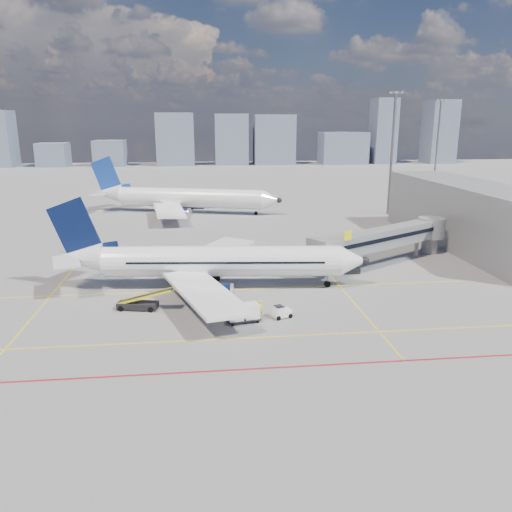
{
  "coord_description": "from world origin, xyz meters",
  "views": [
    {
      "loc": [
        -2.61,
        -48.31,
        19.24
      ],
      "look_at": [
        3.81,
        8.21,
        4.0
      ],
      "focal_mm": 35.0,
      "sensor_mm": 36.0,
      "label": 1
    }
  ],
  "objects_px": {
    "second_aircraft": "(183,198)",
    "baggage_tug": "(281,312)",
    "cargo_dolly": "(243,313)",
    "belt_loader": "(139,304)",
    "main_aircraft": "(209,262)",
    "ramp_worker": "(261,309)"
  },
  "relations": [
    {
      "from": "second_aircraft",
      "to": "belt_loader",
      "type": "height_order",
      "value": "second_aircraft"
    },
    {
      "from": "main_aircraft",
      "to": "ramp_worker",
      "type": "distance_m",
      "value": 11.46
    },
    {
      "from": "second_aircraft",
      "to": "main_aircraft",
      "type": "bearing_deg",
      "value": -68.29
    },
    {
      "from": "main_aircraft",
      "to": "ramp_worker",
      "type": "height_order",
      "value": "main_aircraft"
    },
    {
      "from": "cargo_dolly",
      "to": "belt_loader",
      "type": "bearing_deg",
      "value": 143.96
    },
    {
      "from": "cargo_dolly",
      "to": "ramp_worker",
      "type": "relative_size",
      "value": 2.01
    },
    {
      "from": "baggage_tug",
      "to": "main_aircraft",
      "type": "bearing_deg",
      "value": 103.38
    },
    {
      "from": "second_aircraft",
      "to": "ramp_worker",
      "type": "height_order",
      "value": "second_aircraft"
    },
    {
      "from": "second_aircraft",
      "to": "cargo_dolly",
      "type": "height_order",
      "value": "second_aircraft"
    },
    {
      "from": "belt_loader",
      "to": "ramp_worker",
      "type": "distance_m",
      "value": 13.07
    },
    {
      "from": "baggage_tug",
      "to": "cargo_dolly",
      "type": "distance_m",
      "value": 4.01
    },
    {
      "from": "second_aircraft",
      "to": "baggage_tug",
      "type": "xyz_separation_m",
      "value": [
        11.57,
        -63.35,
        -2.58
      ]
    },
    {
      "from": "main_aircraft",
      "to": "cargo_dolly",
      "type": "distance_m",
      "value": 11.88
    },
    {
      "from": "second_aircraft",
      "to": "baggage_tug",
      "type": "height_order",
      "value": "second_aircraft"
    },
    {
      "from": "belt_loader",
      "to": "cargo_dolly",
      "type": "bearing_deg",
      "value": -12.23
    },
    {
      "from": "cargo_dolly",
      "to": "belt_loader",
      "type": "relative_size",
      "value": 0.58
    },
    {
      "from": "cargo_dolly",
      "to": "ramp_worker",
      "type": "xyz_separation_m",
      "value": [
        1.9,
        1.22,
        -0.12
      ]
    },
    {
      "from": "baggage_tug",
      "to": "belt_loader",
      "type": "xyz_separation_m",
      "value": [
        -14.62,
        4.05,
        0.0
      ]
    },
    {
      "from": "baggage_tug",
      "to": "belt_loader",
      "type": "distance_m",
      "value": 15.17
    },
    {
      "from": "baggage_tug",
      "to": "ramp_worker",
      "type": "relative_size",
      "value": 1.22
    },
    {
      "from": "main_aircraft",
      "to": "belt_loader",
      "type": "height_order",
      "value": "main_aircraft"
    },
    {
      "from": "second_aircraft",
      "to": "baggage_tug",
      "type": "distance_m",
      "value": 64.45
    }
  ]
}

